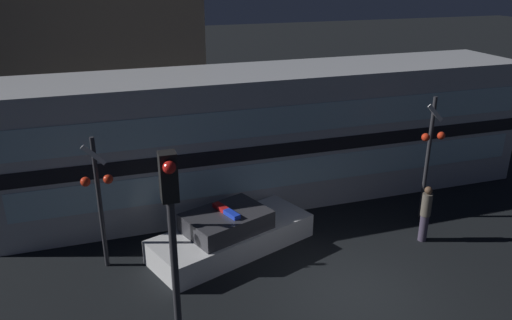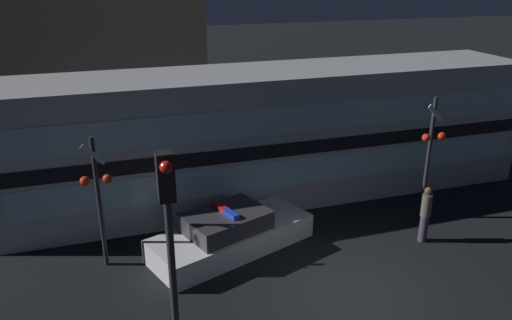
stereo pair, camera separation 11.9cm
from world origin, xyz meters
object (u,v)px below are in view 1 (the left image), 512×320
object	(u,v)px
crossing_signal_near	(430,150)
pedestrian	(425,213)
train	(276,134)
traffic_light_corner	(172,227)
police_car	(231,234)

from	to	relation	value
crossing_signal_near	pedestrian	bearing A→B (deg)	-124.32
train	pedestrian	bearing A→B (deg)	-56.73
train	crossing_signal_near	xyz separation A→B (m)	(3.75, -3.23, 0.09)
train	crossing_signal_near	distance (m)	4.95
traffic_light_corner	police_car	bearing A→B (deg)	61.11
train	crossing_signal_near	size ratio (longest dim) A/B	4.46
police_car	traffic_light_corner	world-z (taller)	traffic_light_corner
police_car	traffic_light_corner	size ratio (longest dim) A/B	1.10
train	pedestrian	size ratio (longest dim) A/B	10.25
train	traffic_light_corner	xyz separation A→B (m)	(-4.60, -7.03, 0.91)
train	police_car	distance (m)	4.39
police_car	train	bearing A→B (deg)	31.86
crossing_signal_near	traffic_light_corner	distance (m)	9.21
police_car	traffic_light_corner	xyz separation A→B (m)	(-2.11, -3.83, 2.59)
police_car	crossing_signal_near	bearing A→B (deg)	-20.55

